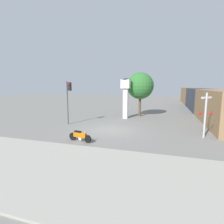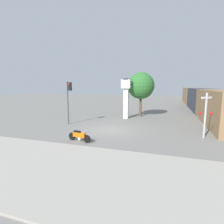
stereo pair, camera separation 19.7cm
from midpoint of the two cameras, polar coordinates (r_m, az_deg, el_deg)
The scene contains 8 objects.
ground_plane at distance 15.32m, azimuth -0.45°, elevation -5.89°, with size 120.00×120.00×0.00m, color slate.
sidewalk_strip at distance 8.81m, azimuth -16.99°, elevation -17.15°, with size 36.00×6.00×0.10m.
motorcycle at distance 12.37m, azimuth -10.21°, elevation -7.67°, with size 1.83×0.52×0.81m.
clock_tower at distance 20.56m, azimuth 4.92°, elevation 6.62°, with size 1.20×1.20×4.74m.
freight_train at distance 31.85m, azimuth 26.92°, elevation 3.80°, with size 2.80×35.47×3.40m.
traffic_light at distance 17.68m, azimuth -13.61°, elevation 5.41°, with size 0.50×0.35×4.26m.
railroad_crossing_signal at distance 14.40m, azimuth 28.56°, elevation -0.44°, with size 0.90×0.82×3.33m.
street_tree at distance 22.10m, azimuth 9.68°, elevation 8.40°, with size 3.28×3.28×5.47m.
Camera 2 is at (4.76, -14.05, 3.81)m, focal length 28.00 mm.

